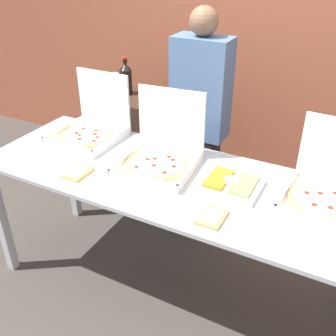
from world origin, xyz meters
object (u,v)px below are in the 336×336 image
object	(u,v)px
veggie_tray	(231,184)
soda_bottle	(126,78)
paper_plate_front_left	(78,173)
soda_can_colored	(115,80)
pizza_box_near_right	(328,190)
pizza_box_near_left	(161,154)
person_guest_plaid	(199,125)
soda_can_silver	(113,93)
pizza_box_far_left	(91,127)
paper_plate_front_right	(212,218)

from	to	relation	value
veggie_tray	soda_bottle	world-z (taller)	soda_bottle
paper_plate_front_left	veggie_tray	distance (m)	0.88
soda_can_colored	pizza_box_near_right	bearing A→B (deg)	-24.00
veggie_tray	paper_plate_front_left	bearing A→B (deg)	-160.99
pizza_box_near_left	person_guest_plaid	distance (m)	0.64
soda_can_silver	person_guest_plaid	distance (m)	0.76
soda_bottle	soda_can_silver	size ratio (longest dim) A/B	2.43
paper_plate_front_left	veggie_tray	size ratio (longest dim) A/B	0.66
pizza_box_far_left	pizza_box_near_right	bearing A→B (deg)	-1.63
soda_bottle	soda_can_colored	distance (m)	0.21
pizza_box_far_left	pizza_box_near_right	distance (m)	1.57
soda_can_silver	paper_plate_front_left	bearing A→B (deg)	-67.35
paper_plate_front_right	veggie_tray	xyz separation A→B (m)	(-0.02, 0.32, 0.01)
pizza_box_far_left	soda_can_colored	bearing A→B (deg)	113.42
soda_can_silver	person_guest_plaid	bearing A→B (deg)	0.97
veggie_tray	soda_can_colored	distance (m)	1.70
pizza_box_far_left	soda_bottle	distance (m)	0.71
paper_plate_front_left	pizza_box_near_right	bearing A→B (deg)	16.50
pizza_box_near_left	paper_plate_front_left	size ratio (longest dim) A/B	2.27
pizza_box_far_left	veggie_tray	xyz separation A→B (m)	(1.08, -0.17, -0.05)
pizza_box_near_right	soda_can_colored	world-z (taller)	pizza_box_near_right
pizza_box_far_left	veggie_tray	world-z (taller)	pizza_box_far_left
paper_plate_front_left	soda_can_silver	size ratio (longest dim) A/B	1.73
pizza_box_near_right	soda_can_colored	size ratio (longest dim) A/B	3.59
pizza_box_far_left	veggie_tray	bearing A→B (deg)	-8.17
paper_plate_front_left	veggie_tray	xyz separation A→B (m)	(0.83, 0.29, 0.01)
paper_plate_front_right	veggie_tray	size ratio (longest dim) A/B	0.69
pizza_box_near_right	paper_plate_front_right	size ratio (longest dim) A/B	1.99
pizza_box_near_right	soda_can_colored	xyz separation A→B (m)	(-1.89, 0.84, 0.07)
soda_can_colored	paper_plate_front_left	bearing A→B (deg)	-65.24
pizza_box_far_left	soda_can_silver	size ratio (longest dim) A/B	3.58
pizza_box_far_left	veggie_tray	distance (m)	1.09
pizza_box_near_left	veggie_tray	world-z (taller)	pizza_box_near_left
soda_can_silver	paper_plate_front_right	bearing A→B (deg)	-38.29
paper_plate_front_right	soda_can_silver	size ratio (longest dim) A/B	1.81
paper_plate_front_left	person_guest_plaid	world-z (taller)	person_guest_plaid
soda_can_silver	soda_can_colored	xyz separation A→B (m)	(-0.17, 0.27, 0.00)
pizza_box_near_left	soda_can_colored	size ratio (longest dim) A/B	3.93
pizza_box_near_right	paper_plate_front_left	xyz separation A→B (m)	(-1.32, -0.39, -0.06)
pizza_box_near_left	soda_bottle	xyz separation A→B (m)	(-0.76, 0.80, 0.13)
paper_plate_front_left	soda_bottle	world-z (taller)	soda_bottle
pizza_box_near_left	veggie_tray	xyz separation A→B (m)	(0.46, -0.05, -0.05)
paper_plate_front_left	veggie_tray	bearing A→B (deg)	19.01
soda_can_silver	soda_can_colored	distance (m)	0.32
soda_can_colored	pizza_box_far_left	bearing A→B (deg)	-67.30
pizza_box_far_left	soda_bottle	bearing A→B (deg)	102.98
pizza_box_far_left	soda_can_silver	world-z (taller)	pizza_box_far_left
pizza_box_far_left	soda_bottle	size ratio (longest dim) A/B	1.47
paper_plate_front_right	soda_can_silver	xyz separation A→B (m)	(-1.25, 0.99, 0.13)
pizza_box_near_left	soda_can_silver	distance (m)	0.99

